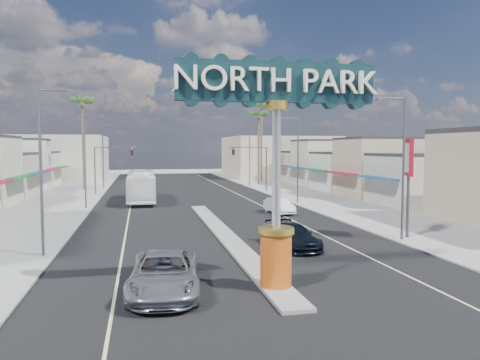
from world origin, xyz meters
name	(u,v)px	position (x,y,z in m)	size (l,w,h in m)	color
ground	(197,206)	(0.00, 30.00, 0.00)	(160.00, 160.00, 0.00)	gray
road	(197,206)	(0.00, 30.00, 0.01)	(20.00, 120.00, 0.01)	black
median_island	(225,235)	(0.00, 14.00, 0.08)	(1.30, 30.00, 0.16)	gray
sidewalk_left	(48,210)	(-14.00, 30.00, 0.06)	(8.00, 120.00, 0.12)	gray
sidewalk_right	(328,202)	(14.00, 30.00, 0.06)	(8.00, 120.00, 0.12)	gray
storefront_row_right	(360,168)	(24.00, 43.00, 3.00)	(12.00, 42.00, 6.00)	#B7B29E
backdrop_far_left	(49,158)	(-22.00, 75.00, 4.00)	(20.00, 20.00, 8.00)	#B7B29E
backdrop_far_right	(279,157)	(22.00, 75.00, 4.00)	(20.00, 20.00, 8.00)	beige
gateway_sign	(277,147)	(0.00, 1.98, 5.93)	(8.20, 1.50, 9.15)	#DA5010
traffic_signal_left	(110,160)	(-9.18, 43.99, 4.27)	(5.09, 0.45, 6.00)	#47474C
traffic_signal_right	(253,160)	(9.18, 43.99, 4.27)	(5.09, 0.45, 6.00)	#47474C
streetlight_l_near	(44,163)	(-10.43, 10.00, 5.07)	(2.03, 0.22, 9.00)	#47474C
streetlight_l_mid	(87,156)	(-10.43, 30.00, 5.07)	(2.03, 0.22, 9.00)	#47474C
streetlight_l_far	(104,153)	(-10.43, 52.00, 5.07)	(2.03, 0.22, 9.00)	#47474C
streetlight_r_near	(401,161)	(10.43, 10.00, 5.07)	(2.03, 0.22, 9.00)	#47474C
streetlight_r_mid	(296,155)	(10.43, 30.00, 5.07)	(2.03, 0.22, 9.00)	#47474C
streetlight_r_far	(249,153)	(10.43, 52.00, 5.07)	(2.03, 0.22, 9.00)	#47474C
palm_left_far	(82,106)	(-13.00, 50.00, 11.50)	(2.60, 2.60, 13.10)	brown
palm_right_mid	(259,118)	(13.00, 56.00, 10.60)	(2.60, 2.60, 12.10)	brown
palm_right_far	(261,110)	(15.00, 62.00, 12.39)	(2.60, 2.60, 14.10)	brown
suv_left	(164,274)	(-4.56, 2.39, 0.82)	(2.72, 5.91, 1.64)	#9F9EA3
suv_right	(293,236)	(3.24, 9.46, 0.71)	(1.99, 4.89, 1.42)	black
car_parked_right	(279,206)	(6.60, 23.43, 0.70)	(1.48, 4.24, 1.40)	white
city_bus	(141,186)	(-5.41, 35.50, 1.69)	(2.83, 12.11, 3.37)	white
bank_pylon_sign	(409,163)	(11.38, 10.68, 4.90)	(0.98, 1.92, 6.31)	#47474C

